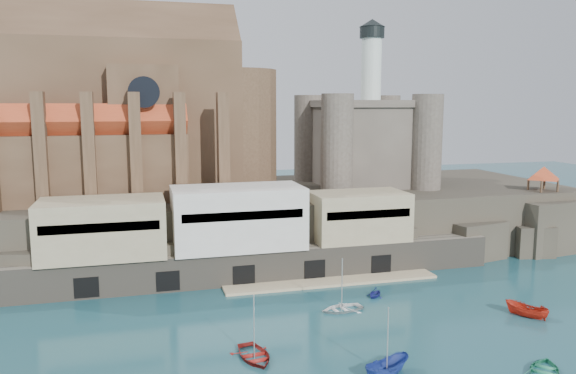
# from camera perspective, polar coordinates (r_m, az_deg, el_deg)

# --- Properties ---
(ground) EXTENTS (300.00, 300.00, 0.00)m
(ground) POSITION_cam_1_polar(r_m,az_deg,el_deg) (62.18, 8.41, -14.71)
(ground) COLOR #17444E
(ground) RESTS_ON ground
(promontory) EXTENTS (100.00, 36.00, 10.00)m
(promontory) POSITION_cam_1_polar(r_m,az_deg,el_deg) (96.49, -0.98, -3.19)
(promontory) COLOR #2A2620
(promontory) RESTS_ON ground
(quay) EXTENTS (70.00, 12.00, 13.05)m
(quay) POSITION_cam_1_polar(r_m,az_deg,el_deg) (78.64, -5.16, -5.04)
(quay) COLOR #686153
(quay) RESTS_ON ground
(church) EXTENTS (47.00, 25.93, 30.51)m
(church) POSITION_cam_1_polar(r_m,az_deg,el_deg) (94.19, -15.76, 6.77)
(church) COLOR #4A3422
(church) RESTS_ON promontory
(castle_keep) EXTENTS (21.20, 21.20, 29.30)m
(castle_keep) POSITION_cam_1_polar(r_m,az_deg,el_deg) (101.49, 7.74, 4.94)
(castle_keep) COLOR #4E463D
(castle_keep) RESTS_ON promontory
(rock_outcrop) EXTENTS (14.50, 10.50, 8.70)m
(rock_outcrop) POSITION_cam_1_polar(r_m,az_deg,el_deg) (103.79, 24.30, -3.63)
(rock_outcrop) COLOR #2A2620
(rock_outcrop) RESTS_ON ground
(pavilion) EXTENTS (6.40, 6.40, 5.40)m
(pavilion) POSITION_cam_1_polar(r_m,az_deg,el_deg) (102.57, 24.53, 1.16)
(pavilion) COLOR #4A3422
(pavilion) RESTS_ON rock_outcrop
(boat_0) EXTENTS (4.27, 1.75, 5.80)m
(boat_0) POSITION_cam_1_polar(r_m,az_deg,el_deg) (56.77, -3.44, -16.97)
(boat_0) COLOR maroon
(boat_0) RESTS_ON ground
(boat_3) EXTENTS (3.51, 3.49, 5.37)m
(boat_3) POSITION_cam_1_polar(r_m,az_deg,el_deg) (58.90, 24.63, -16.78)
(boat_3) COLOR #258360
(boat_3) RESTS_ON ground
(boat_5) EXTENTS (2.60, 2.61, 4.92)m
(boat_5) POSITION_cam_1_polar(r_m,az_deg,el_deg) (72.05, 23.03, -12.01)
(boat_5) COLOR red
(boat_5) RESTS_ON ground
(boat_6) EXTENTS (1.63, 3.86, 5.24)m
(boat_6) POSITION_cam_1_polar(r_m,az_deg,el_deg) (68.69, 5.47, -12.36)
(boat_6) COLOR white
(boat_6) RESTS_ON ground
(boat_7) EXTENTS (2.83, 2.87, 2.90)m
(boat_7) POSITION_cam_1_polar(r_m,az_deg,el_deg) (73.78, 8.82, -10.94)
(boat_7) COLOR navy
(boat_7) RESTS_ON ground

